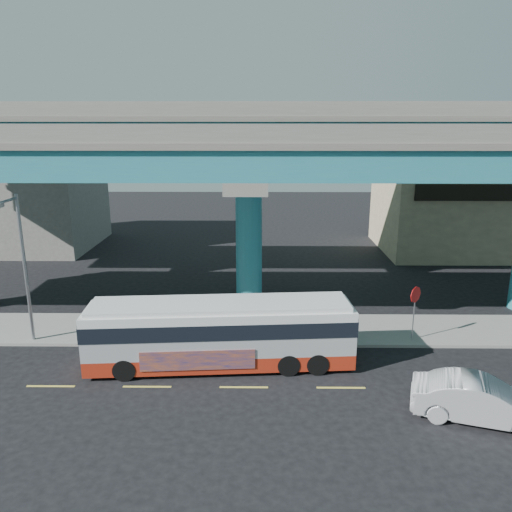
{
  "coord_description": "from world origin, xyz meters",
  "views": [
    {
      "loc": [
        0.69,
        -18.73,
        10.54
      ],
      "look_at": [
        0.46,
        4.0,
        4.46
      ],
      "focal_mm": 35.0,
      "sensor_mm": 36.0,
      "label": 1
    }
  ],
  "objects_px": {
    "transit_bus": "(221,331)",
    "stop_sign": "(415,301)",
    "sedan": "(481,400)",
    "street_lamp": "(17,249)"
  },
  "relations": [
    {
      "from": "transit_bus",
      "to": "stop_sign",
      "type": "xyz_separation_m",
      "value": [
        9.27,
        2.53,
        0.52
      ]
    },
    {
      "from": "transit_bus",
      "to": "sedan",
      "type": "distance_m",
      "value": 10.65
    },
    {
      "from": "transit_bus",
      "to": "street_lamp",
      "type": "relative_size",
      "value": 1.63
    },
    {
      "from": "street_lamp",
      "to": "stop_sign",
      "type": "bearing_deg",
      "value": 2.21
    },
    {
      "from": "sedan",
      "to": "stop_sign",
      "type": "bearing_deg",
      "value": 21.8
    },
    {
      "from": "street_lamp",
      "to": "stop_sign",
      "type": "height_order",
      "value": "street_lamp"
    },
    {
      "from": "sedan",
      "to": "stop_sign",
      "type": "distance_m",
      "value": 6.86
    },
    {
      "from": "sedan",
      "to": "stop_sign",
      "type": "height_order",
      "value": "stop_sign"
    },
    {
      "from": "sedan",
      "to": "street_lamp",
      "type": "bearing_deg",
      "value": 90.29
    },
    {
      "from": "sedan",
      "to": "stop_sign",
      "type": "xyz_separation_m",
      "value": [
        -0.5,
        6.71,
        1.36
      ]
    }
  ]
}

